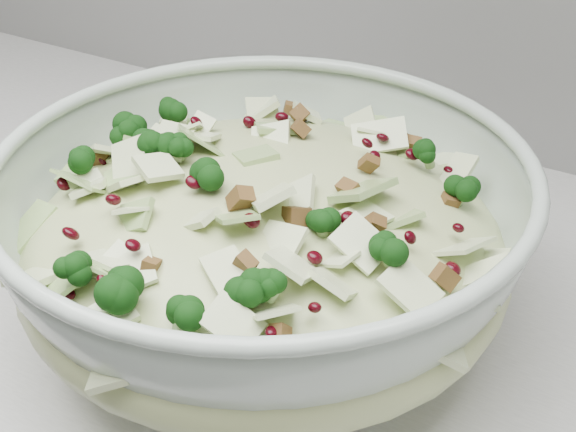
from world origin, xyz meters
name	(u,v)px	position (x,y,z in m)	size (l,w,h in m)	color
mixing_bowl	(264,246)	(-0.27, 1.60, 0.98)	(0.48, 0.48, 0.15)	#A5B5A8
salad	(264,217)	(-0.27, 1.60, 1.00)	(0.42, 0.42, 0.15)	#C3D390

